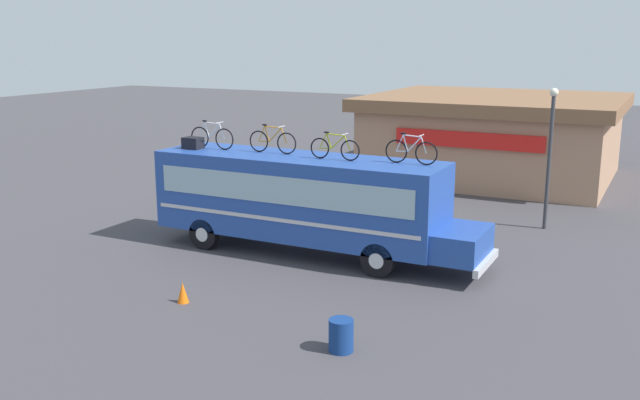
{
  "coord_description": "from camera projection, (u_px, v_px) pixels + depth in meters",
  "views": [
    {
      "loc": [
        10.82,
        -19.74,
        6.97
      ],
      "look_at": [
        0.79,
        0.0,
        1.84
      ],
      "focal_mm": 39.93,
      "sensor_mm": 36.0,
      "label": 1
    }
  ],
  "objects": [
    {
      "name": "trash_bin",
      "position": [
        341.0,
        335.0,
        16.03
      ],
      "size": [
        0.57,
        0.57,
        0.76
      ],
      "primitive_type": "cylinder",
      "color": "navy",
      "rests_on": "ground"
    },
    {
      "name": "rooftop_bicycle_1",
      "position": [
        212.0,
        137.0,
        24.2
      ],
      "size": [
        1.74,
        0.44,
        0.97
      ],
      "color": "black",
      "rests_on": "bus"
    },
    {
      "name": "street_lamp",
      "position": [
        550.0,
        147.0,
        25.66
      ],
      "size": [
        0.3,
        0.3,
        5.16
      ],
      "color": "#38383D",
      "rests_on": "ground"
    },
    {
      "name": "rooftop_bicycle_2",
      "position": [
        272.0,
        141.0,
        23.33
      ],
      "size": [
        1.77,
        0.44,
        0.95
      ],
      "color": "black",
      "rests_on": "bus"
    },
    {
      "name": "traffic_cone",
      "position": [
        183.0,
        292.0,
        18.98
      ],
      "size": [
        0.31,
        0.31,
        0.57
      ],
      "primitive_type": "cone",
      "color": "orange",
      "rests_on": "ground"
    },
    {
      "name": "ground_plane",
      "position": [
        299.0,
        252.0,
        23.49
      ],
      "size": [
        120.0,
        120.0,
        0.0
      ],
      "primitive_type": "plane",
      "color": "#423F44"
    },
    {
      "name": "luggage_bag_1",
      "position": [
        193.0,
        143.0,
        24.25
      ],
      "size": [
        0.63,
        0.48,
        0.39
      ],
      "primitive_type": "cube",
      "color": "black",
      "rests_on": "bus"
    },
    {
      "name": "rooftop_bicycle_4",
      "position": [
        411.0,
        151.0,
        21.35
      ],
      "size": [
        1.66,
        0.44,
        0.94
      ],
      "color": "black",
      "rests_on": "bus"
    },
    {
      "name": "rooftop_bicycle_3",
      "position": [
        335.0,
        148.0,
        22.09
      ],
      "size": [
        1.7,
        0.44,
        0.87
      ],
      "color": "black",
      "rests_on": "bus"
    },
    {
      "name": "roadside_building",
      "position": [
        494.0,
        135.0,
        35.74
      ],
      "size": [
        11.97,
        10.64,
        4.06
      ],
      "color": "tan",
      "rests_on": "ground"
    },
    {
      "name": "bus",
      "position": [
        304.0,
        198.0,
        22.98
      ],
      "size": [
        11.1,
        2.58,
        3.2
      ],
      "color": "#23479E",
      "rests_on": "ground"
    }
  ]
}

